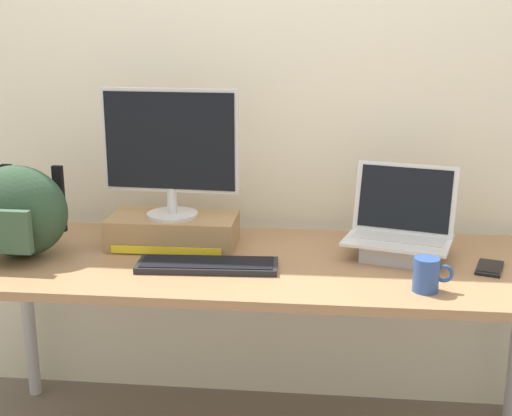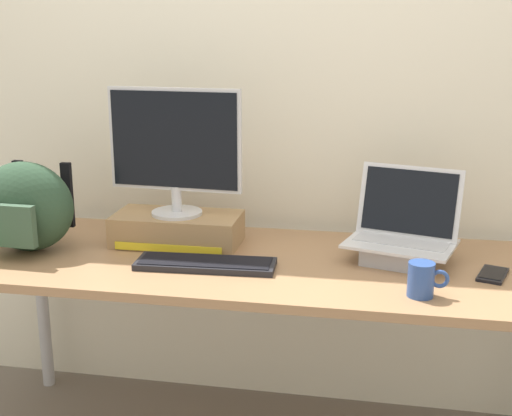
{
  "view_description": "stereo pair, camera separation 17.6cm",
  "coord_description": "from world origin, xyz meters",
  "px_view_note": "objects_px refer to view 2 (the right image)",
  "views": [
    {
      "loc": [
        0.23,
        -2.17,
        1.51
      ],
      "look_at": [
        0.0,
        0.0,
        0.92
      ],
      "focal_mm": 47.73,
      "sensor_mm": 36.0,
      "label": 1
    },
    {
      "loc": [
        0.4,
        -2.14,
        1.51
      ],
      "look_at": [
        0.0,
        0.0,
        0.92
      ],
      "focal_mm": 47.73,
      "sensor_mm": 36.0,
      "label": 2
    }
  ],
  "objects_px": {
    "open_laptop": "(401,242)",
    "messenger_backpack": "(25,207)",
    "desktop_monitor": "(175,148)",
    "external_keyboard": "(206,264)",
    "coffee_mug": "(422,279)",
    "cell_phone": "(493,274)",
    "toner_box_yellow": "(177,229)"
  },
  "relations": [
    {
      "from": "cell_phone",
      "to": "coffee_mug",
      "type": "bearing_deg",
      "value": -119.66
    },
    {
      "from": "desktop_monitor",
      "to": "external_keyboard",
      "type": "relative_size",
      "value": 1.04
    },
    {
      "from": "desktop_monitor",
      "to": "coffee_mug",
      "type": "relative_size",
      "value": 4.06
    },
    {
      "from": "open_laptop",
      "to": "cell_phone",
      "type": "relative_size",
      "value": 2.42
    },
    {
      "from": "desktop_monitor",
      "to": "messenger_backpack",
      "type": "distance_m",
      "value": 0.56
    },
    {
      "from": "toner_box_yellow",
      "to": "messenger_backpack",
      "type": "relative_size",
      "value": 1.3
    },
    {
      "from": "desktop_monitor",
      "to": "cell_phone",
      "type": "xyz_separation_m",
      "value": [
        1.08,
        -0.14,
        -0.34
      ]
    },
    {
      "from": "desktop_monitor",
      "to": "cell_phone",
      "type": "height_order",
      "value": "desktop_monitor"
    },
    {
      "from": "desktop_monitor",
      "to": "cell_phone",
      "type": "bearing_deg",
      "value": -3.53
    },
    {
      "from": "toner_box_yellow",
      "to": "desktop_monitor",
      "type": "relative_size",
      "value": 0.94
    },
    {
      "from": "external_keyboard",
      "to": "cell_phone",
      "type": "xyz_separation_m",
      "value": [
        0.91,
        0.09,
        -0.01
      ]
    },
    {
      "from": "external_keyboard",
      "to": "messenger_backpack",
      "type": "height_order",
      "value": "messenger_backpack"
    },
    {
      "from": "open_laptop",
      "to": "cell_phone",
      "type": "bearing_deg",
      "value": -2.97
    },
    {
      "from": "desktop_monitor",
      "to": "messenger_backpack",
      "type": "bearing_deg",
      "value": -157.34
    },
    {
      "from": "messenger_backpack",
      "to": "coffee_mug",
      "type": "xyz_separation_m",
      "value": [
        1.34,
        -0.18,
        -0.11
      ]
    },
    {
      "from": "external_keyboard",
      "to": "cell_phone",
      "type": "distance_m",
      "value": 0.92
    },
    {
      "from": "toner_box_yellow",
      "to": "desktop_monitor",
      "type": "height_order",
      "value": "desktop_monitor"
    },
    {
      "from": "messenger_backpack",
      "to": "open_laptop",
      "type": "bearing_deg",
      "value": 7.37
    },
    {
      "from": "toner_box_yellow",
      "to": "cell_phone",
      "type": "distance_m",
      "value": 1.09
    },
    {
      "from": "open_laptop",
      "to": "cell_phone",
      "type": "height_order",
      "value": "open_laptop"
    },
    {
      "from": "toner_box_yellow",
      "to": "external_keyboard",
      "type": "bearing_deg",
      "value": -53.85
    },
    {
      "from": "open_laptop",
      "to": "coffee_mug",
      "type": "relative_size",
      "value": 3.36
    },
    {
      "from": "desktop_monitor",
      "to": "coffee_mug",
      "type": "distance_m",
      "value": 0.96
    },
    {
      "from": "open_laptop",
      "to": "messenger_backpack",
      "type": "height_order",
      "value": "messenger_backpack"
    },
    {
      "from": "toner_box_yellow",
      "to": "external_keyboard",
      "type": "distance_m",
      "value": 0.28
    },
    {
      "from": "desktop_monitor",
      "to": "open_laptop",
      "type": "height_order",
      "value": "desktop_monitor"
    },
    {
      "from": "toner_box_yellow",
      "to": "messenger_backpack",
      "type": "xyz_separation_m",
      "value": [
        -0.49,
        -0.17,
        0.1
      ]
    },
    {
      "from": "toner_box_yellow",
      "to": "cell_phone",
      "type": "xyz_separation_m",
      "value": [
        1.08,
        -0.14,
        -0.05
      ]
    },
    {
      "from": "external_keyboard",
      "to": "coffee_mug",
      "type": "distance_m",
      "value": 0.7
    },
    {
      "from": "messenger_backpack",
      "to": "cell_phone",
      "type": "distance_m",
      "value": 1.58
    },
    {
      "from": "toner_box_yellow",
      "to": "messenger_backpack",
      "type": "bearing_deg",
      "value": -160.94
    },
    {
      "from": "coffee_mug",
      "to": "external_keyboard",
      "type": "bearing_deg",
      "value": 169.58
    }
  ]
}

